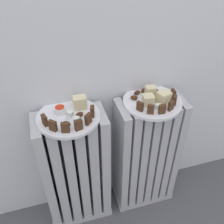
% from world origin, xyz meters
% --- Properties ---
extents(radiator_left, '(0.28, 0.15, 0.59)m').
position_xyz_m(radiator_left, '(-0.16, 0.28, 0.29)').
color(radiator_left, '#B2B2B7').
rests_on(radiator_left, ground_plane).
extents(radiator_right, '(0.28, 0.15, 0.59)m').
position_xyz_m(radiator_right, '(0.16, 0.28, 0.29)').
color(radiator_right, '#B2B2B7').
rests_on(radiator_right, ground_plane).
extents(plate_left, '(0.23, 0.23, 0.01)m').
position_xyz_m(plate_left, '(-0.16, 0.28, 0.59)').
color(plate_left, white).
rests_on(plate_left, radiator_left).
extents(plate_right, '(0.23, 0.23, 0.01)m').
position_xyz_m(plate_right, '(0.16, 0.28, 0.59)').
color(plate_right, white).
rests_on(plate_right, radiator_right).
extents(dark_cake_slice_left_0, '(0.02, 0.03, 0.04)m').
position_xyz_m(dark_cake_slice_left_0, '(-0.24, 0.25, 0.62)').
color(dark_cake_slice_left_0, '#472B19').
rests_on(dark_cake_slice_left_0, plate_left).
extents(dark_cake_slice_left_1, '(0.03, 0.03, 0.04)m').
position_xyz_m(dark_cake_slice_left_1, '(-0.22, 0.22, 0.62)').
color(dark_cake_slice_left_1, '#472B19').
rests_on(dark_cake_slice_left_1, plate_left).
extents(dark_cake_slice_left_2, '(0.03, 0.02, 0.04)m').
position_xyz_m(dark_cake_slice_left_2, '(-0.18, 0.20, 0.62)').
color(dark_cake_slice_left_2, '#472B19').
rests_on(dark_cake_slice_left_2, plate_left).
extents(dark_cake_slice_left_3, '(0.03, 0.02, 0.04)m').
position_xyz_m(dark_cake_slice_left_3, '(-0.14, 0.20, 0.62)').
color(dark_cake_slice_left_3, '#472B19').
rests_on(dark_cake_slice_left_3, plate_left).
extents(dark_cake_slice_left_4, '(0.03, 0.03, 0.04)m').
position_xyz_m(dark_cake_slice_left_4, '(-0.10, 0.22, 0.62)').
color(dark_cake_slice_left_4, '#472B19').
rests_on(dark_cake_slice_left_4, plate_left).
extents(dark_cake_slice_left_5, '(0.02, 0.03, 0.04)m').
position_xyz_m(dark_cake_slice_left_5, '(-0.08, 0.25, 0.62)').
color(dark_cake_slice_left_5, '#472B19').
rests_on(dark_cake_slice_left_5, plate_left).
extents(marble_cake_slice_left_0, '(0.05, 0.04, 0.05)m').
position_xyz_m(marble_cake_slice_left_0, '(-0.11, 0.31, 0.62)').
color(marble_cake_slice_left_0, beige).
rests_on(marble_cake_slice_left_0, plate_left).
extents(turkish_delight_left_0, '(0.03, 0.03, 0.02)m').
position_xyz_m(turkish_delight_left_0, '(-0.15, 0.28, 0.61)').
color(turkish_delight_left_0, white).
rests_on(turkish_delight_left_0, plate_left).
extents(turkish_delight_left_1, '(0.02, 0.02, 0.02)m').
position_xyz_m(turkish_delight_left_1, '(-0.14, 0.24, 0.61)').
color(turkish_delight_left_1, white).
rests_on(turkish_delight_left_1, plate_left).
extents(medjool_date_left_0, '(0.03, 0.03, 0.02)m').
position_xyz_m(medjool_date_left_0, '(-0.17, 0.23, 0.61)').
color(medjool_date_left_0, '#3D1E0F').
rests_on(medjool_date_left_0, plate_left).
extents(medjool_date_left_1, '(0.03, 0.03, 0.02)m').
position_xyz_m(medjool_date_left_1, '(-0.12, 0.27, 0.61)').
color(medjool_date_left_1, '#3D1E0F').
rests_on(medjool_date_left_1, plate_left).
extents(jam_bowl_left, '(0.04, 0.04, 0.02)m').
position_xyz_m(jam_bowl_left, '(-0.19, 0.31, 0.61)').
color(jam_bowl_left, white).
rests_on(jam_bowl_left, plate_left).
extents(dark_cake_slice_right_0, '(0.02, 0.03, 0.04)m').
position_xyz_m(dark_cake_slice_right_0, '(0.09, 0.24, 0.62)').
color(dark_cake_slice_right_0, '#472B19').
rests_on(dark_cake_slice_right_0, plate_right).
extents(dark_cake_slice_right_1, '(0.03, 0.02, 0.04)m').
position_xyz_m(dark_cake_slice_right_1, '(0.12, 0.21, 0.62)').
color(dark_cake_slice_right_1, '#472B19').
rests_on(dark_cake_slice_right_1, plate_right).
extents(dark_cake_slice_right_2, '(0.02, 0.01, 0.04)m').
position_xyz_m(dark_cake_slice_right_2, '(0.16, 0.20, 0.62)').
color(dark_cake_slice_right_2, '#472B19').
rests_on(dark_cake_slice_right_2, plate_right).
extents(dark_cake_slice_right_3, '(0.03, 0.02, 0.04)m').
position_xyz_m(dark_cake_slice_right_3, '(0.20, 0.21, 0.62)').
color(dark_cake_slice_right_3, '#472B19').
rests_on(dark_cake_slice_right_3, plate_right).
extents(dark_cake_slice_right_4, '(0.02, 0.03, 0.04)m').
position_xyz_m(dark_cake_slice_right_4, '(0.23, 0.24, 0.62)').
color(dark_cake_slice_right_4, '#472B19').
rests_on(dark_cake_slice_right_4, plate_right).
extents(dark_cake_slice_right_5, '(0.01, 0.03, 0.04)m').
position_xyz_m(dark_cake_slice_right_5, '(0.24, 0.27, 0.62)').
color(dark_cake_slice_right_5, '#472B19').
rests_on(dark_cake_slice_right_5, plate_right).
extents(marble_cake_slice_right_0, '(0.04, 0.04, 0.04)m').
position_xyz_m(marble_cake_slice_right_0, '(0.13, 0.26, 0.62)').
color(marble_cake_slice_right_0, beige).
rests_on(marble_cake_slice_right_0, plate_right).
extents(marble_cake_slice_right_1, '(0.06, 0.05, 0.05)m').
position_xyz_m(marble_cake_slice_right_1, '(0.19, 0.25, 0.62)').
color(marble_cake_slice_right_1, beige).
rests_on(marble_cake_slice_right_1, plate_right).
extents(marble_cake_slice_right_2, '(0.04, 0.04, 0.05)m').
position_xyz_m(marble_cake_slice_right_2, '(0.16, 0.30, 0.62)').
color(marble_cake_slice_right_2, beige).
rests_on(marble_cake_slice_right_2, plate_right).
extents(turkish_delight_right_0, '(0.03, 0.03, 0.02)m').
position_xyz_m(turkish_delight_right_0, '(0.20, 0.29, 0.61)').
color(turkish_delight_right_0, white).
rests_on(turkish_delight_right_0, plate_right).
extents(turkish_delight_right_1, '(0.03, 0.03, 0.02)m').
position_xyz_m(turkish_delight_right_1, '(0.16, 0.23, 0.61)').
color(turkish_delight_right_1, white).
rests_on(turkish_delight_right_1, plate_right).
extents(medjool_date_right_0, '(0.03, 0.03, 0.01)m').
position_xyz_m(medjool_date_right_0, '(0.15, 0.35, 0.61)').
color(medjool_date_right_0, '#3D1E0F').
rests_on(medjool_date_right_0, plate_right).
extents(medjool_date_right_1, '(0.03, 0.03, 0.02)m').
position_xyz_m(medjool_date_right_1, '(0.10, 0.31, 0.61)').
color(medjool_date_right_1, '#3D1E0F').
rests_on(medjool_date_right_1, plate_right).
extents(medjool_date_right_2, '(0.03, 0.03, 0.01)m').
position_xyz_m(medjool_date_right_2, '(0.20, 0.33, 0.61)').
color(medjool_date_right_2, '#3D1E0F').
rests_on(medjool_date_right_2, plate_right).
extents(medjool_date_right_3, '(0.03, 0.03, 0.02)m').
position_xyz_m(medjool_date_right_3, '(0.12, 0.34, 0.61)').
color(medjool_date_right_3, '#3D1E0F').
rests_on(medjool_date_right_3, plate_right).
extents(fork, '(0.06, 0.08, 0.00)m').
position_xyz_m(fork, '(-0.18, 0.24, 0.60)').
color(fork, silver).
rests_on(fork, plate_left).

